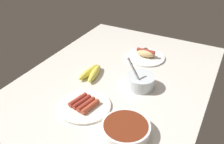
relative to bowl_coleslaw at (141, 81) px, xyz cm
name	(u,v)px	position (x,y,z in cm)	size (l,w,h in cm)	color
ground_plane	(118,79)	(-2.71, -13.50, -4.90)	(120.00, 90.00, 3.00)	silver
bowl_coleslaw	(141,81)	(0.00, 0.00, 0.00)	(13.65, 13.65, 15.99)	silver
plate_sausages	(84,105)	(25.48, -15.84, -2.46)	(23.23, 23.23, 3.27)	white
bowl_chili	(126,129)	(31.21, 6.76, -0.94)	(18.90, 18.90, 4.46)	white
plate_hotdog_assembled	(146,55)	(-28.52, -8.51, -1.66)	(22.33, 22.33, 5.61)	white
banana_bunch	(92,73)	(2.62, -26.23, -1.60)	(16.88, 9.19, 3.64)	#E5D14C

